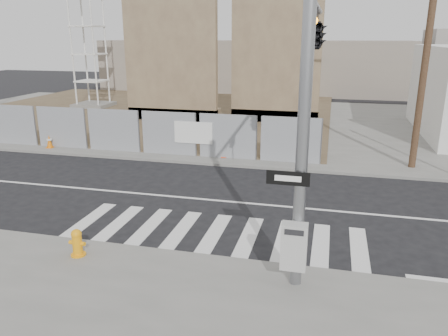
% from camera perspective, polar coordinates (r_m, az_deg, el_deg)
% --- Properties ---
extents(ground, '(100.00, 100.00, 0.00)m').
position_cam_1_polar(ground, '(14.94, 1.26, -4.47)').
color(ground, black).
rests_on(ground, ground).
extents(sidewalk_far, '(50.00, 20.00, 0.12)m').
position_cam_1_polar(sidewalk_far, '(28.27, 7.52, 5.77)').
color(sidewalk_far, slate).
rests_on(sidewalk_far, ground).
extents(signal_pole, '(0.96, 5.87, 7.00)m').
position_cam_1_polar(signal_pole, '(11.57, 11.57, 13.29)').
color(signal_pole, gray).
rests_on(signal_pole, sidewalk_near).
extents(chain_link_fence, '(24.60, 0.04, 2.00)m').
position_cam_1_polar(chain_link_fence, '(23.10, -20.84, 5.00)').
color(chain_link_fence, gray).
rests_on(chain_link_fence, sidewalk_far).
extents(concrete_wall_left, '(6.00, 1.30, 8.00)m').
position_cam_1_polar(concrete_wall_left, '(28.56, -6.87, 12.63)').
color(concrete_wall_left, brown).
rests_on(concrete_wall_left, sidewalk_far).
extents(concrete_wall_right, '(5.50, 1.30, 8.00)m').
position_cam_1_polar(concrete_wall_right, '(27.97, 6.76, 12.54)').
color(concrete_wall_right, brown).
rests_on(concrete_wall_right, sidewalk_far).
extents(utility_pole_right, '(1.60, 0.28, 10.00)m').
position_cam_1_polar(utility_pole_right, '(19.40, 25.08, 14.67)').
color(utility_pole_right, brown).
rests_on(utility_pole_right, sidewalk_far).
extents(fire_hydrant, '(0.44, 0.42, 0.71)m').
position_cam_1_polar(fire_hydrant, '(11.69, -18.63, -9.21)').
color(fire_hydrant, orange).
rests_on(fire_hydrant, sidewalk_near).
extents(traffic_cone_b, '(0.38, 0.38, 0.64)m').
position_cam_1_polar(traffic_cone_b, '(23.26, -21.85, 3.23)').
color(traffic_cone_b, orange).
rests_on(traffic_cone_b, sidewalk_far).
extents(traffic_cone_c, '(0.45, 0.45, 0.75)m').
position_cam_1_polar(traffic_cone_c, '(21.32, -9.68, 3.21)').
color(traffic_cone_c, red).
rests_on(traffic_cone_c, sidewalk_far).
extents(traffic_cone_d, '(0.43, 0.43, 0.72)m').
position_cam_1_polar(traffic_cone_d, '(19.92, 0.17, 2.45)').
color(traffic_cone_d, red).
rests_on(traffic_cone_d, sidewalk_far).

